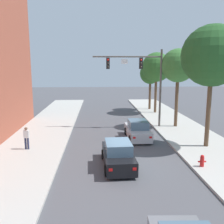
# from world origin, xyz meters

# --- Properties ---
(ground_plane) EXTENTS (120.00, 120.00, 0.00)m
(ground_plane) POSITION_xyz_m (0.00, 0.00, 0.00)
(ground_plane) COLOR #4C4C51
(sidewalk_left) EXTENTS (5.00, 60.00, 0.15)m
(sidewalk_left) POSITION_xyz_m (-6.50, 0.00, 0.07)
(sidewalk_left) COLOR #B2AFA8
(sidewalk_left) RESTS_ON ground
(traffic_signal_mast) EXTENTS (6.68, 0.38, 7.50)m
(traffic_signal_mast) POSITION_xyz_m (2.71, 9.49, 5.35)
(traffic_signal_mast) COLOR #514C47
(traffic_signal_mast) RESTS_ON sidewalk_right
(car_lead_silver) EXTENTS (1.90, 4.27, 1.60)m
(car_lead_silver) POSITION_xyz_m (1.80, 5.76, 0.72)
(car_lead_silver) COLOR #B7B7BC
(car_lead_silver) RESTS_ON ground
(car_following_black) EXTENTS (1.96, 4.30, 1.60)m
(car_following_black) POSITION_xyz_m (-0.37, -0.14, 0.72)
(car_following_black) COLOR black
(car_following_black) RESTS_ON ground
(pedestrian_sidewalk_left_walker) EXTENTS (0.36, 0.22, 1.64)m
(pedestrian_sidewalk_left_walker) POSITION_xyz_m (-6.69, 3.05, 1.06)
(pedestrian_sidewalk_left_walker) COLOR #232847
(pedestrian_sidewalk_left_walker) RESTS_ON sidewalk_left
(fire_hydrant) EXTENTS (0.48, 0.24, 0.72)m
(fire_hydrant) POSITION_xyz_m (4.62, -0.81, 0.51)
(fire_hydrant) COLOR red
(fire_hydrant) RESTS_ON sidewalk_right
(street_tree_nearest) EXTENTS (4.36, 4.36, 8.81)m
(street_tree_nearest) POSITION_xyz_m (6.56, 3.00, 6.76)
(street_tree_nearest) COLOR brown
(street_tree_nearest) RESTS_ON sidewalk_right
(street_tree_second) EXTENTS (3.24, 3.24, 7.60)m
(street_tree_second) POSITION_xyz_m (6.23, 9.39, 6.08)
(street_tree_second) COLOR brown
(street_tree_second) RESTS_ON sidewalk_right
(street_tree_third) EXTENTS (3.71, 3.71, 7.66)m
(street_tree_third) POSITION_xyz_m (5.95, 17.09, 5.92)
(street_tree_third) COLOR brown
(street_tree_third) RESTS_ON sidewalk_right
(street_tree_farthest) EXTENTS (2.90, 2.90, 6.40)m
(street_tree_farthest) POSITION_xyz_m (5.77, 19.73, 5.05)
(street_tree_farthest) COLOR brown
(street_tree_farthest) RESTS_ON sidewalk_right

